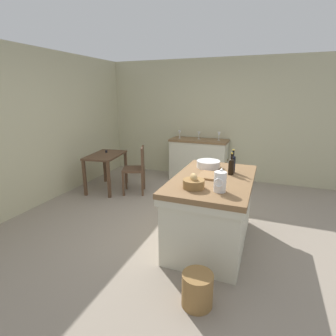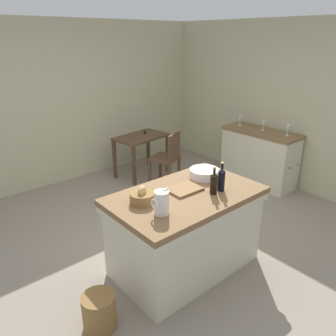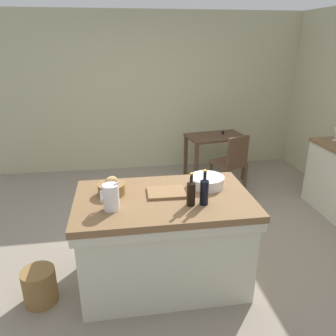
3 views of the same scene
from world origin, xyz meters
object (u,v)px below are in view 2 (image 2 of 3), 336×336
(island_table, at_px, (185,228))
(wash_bowl, at_px, (204,173))
(wooden_chair, at_px, (168,157))
(wine_glass_middle, at_px, (240,119))
(wine_glass_left, at_px, (263,123))
(writing_desk, at_px, (141,142))
(pitcher, at_px, (162,202))
(wine_glass_far_left, at_px, (288,128))
(side_cabinet, at_px, (259,157))
(bread_basket, at_px, (142,197))
(wine_bottle_dark, at_px, (221,179))
(wine_bottle_amber, at_px, (214,183))
(wicker_hamper, at_px, (99,311))
(cutting_board, at_px, (184,189))

(island_table, relative_size, wash_bowl, 4.74)
(wooden_chair, bearing_deg, wine_glass_middle, -19.33)
(wine_glass_left, xyz_separation_m, wine_glass_middle, (-0.04, 0.43, 0.01))
(writing_desk, distance_m, pitcher, 3.03)
(wine_glass_far_left, xyz_separation_m, wine_glass_middle, (-0.04, 0.87, -0.01))
(side_cabinet, bearing_deg, wash_bowl, -161.85)
(wooden_chair, xyz_separation_m, bread_basket, (-1.67, -1.60, 0.44))
(bread_basket, distance_m, wine_bottle_dark, 0.82)
(wine_bottle_amber, bearing_deg, wine_bottle_dark, -0.84)
(wine_glass_far_left, bearing_deg, wine_glass_left, 90.37)
(wash_bowl, bearing_deg, wine_glass_left, 18.21)
(bread_basket, bearing_deg, wicker_hamper, -159.72)
(side_cabinet, bearing_deg, writing_desk, 130.08)
(bread_basket, relative_size, wicker_hamper, 0.74)
(wine_bottle_dark, bearing_deg, wooden_chair, 64.33)
(bread_basket, relative_size, cutting_board, 0.71)
(pitcher, xyz_separation_m, wine_bottle_amber, (0.64, -0.02, 0.00))
(island_table, height_order, wine_glass_far_left, wine_glass_far_left)
(wine_bottle_amber, distance_m, wicker_hamper, 1.55)
(wash_bowl, relative_size, wicker_hamper, 1.01)
(island_table, distance_m, wooden_chair, 2.11)
(island_table, height_order, wine_bottle_dark, wine_bottle_dark)
(pitcher, height_order, wine_bottle_amber, wine_bottle_amber)
(island_table, xyz_separation_m, wine_bottle_amber, (0.20, -0.18, 0.52))
(cutting_board, height_order, wine_glass_far_left, wine_glass_far_left)
(island_table, bearing_deg, side_cabinet, 18.57)
(writing_desk, distance_m, wicker_hamper, 3.41)
(side_cabinet, distance_m, bread_basket, 3.04)
(wooden_chair, distance_m, wine_glass_far_left, 1.92)
(pitcher, bearing_deg, wine_glass_left, 18.77)
(wine_glass_far_left, relative_size, wicker_hamper, 0.56)
(wash_bowl, xyz_separation_m, wine_glass_left, (2.10, 0.69, 0.09))
(wine_glass_left, bearing_deg, pitcher, -161.23)
(pitcher, bearing_deg, wine_glass_far_left, 10.88)
(wooden_chair, height_order, wine_bottle_dark, wine_bottle_dark)
(side_cabinet, xyz_separation_m, wine_bottle_dark, (-2.17, -1.01, 0.55))
(wash_bowl, distance_m, wine_glass_middle, 2.34)
(island_table, xyz_separation_m, wine_glass_middle, (2.48, 1.28, 0.55))
(wine_glass_middle, bearing_deg, side_cabinet, -90.53)
(writing_desk, distance_m, wooden_chair, 0.67)
(island_table, xyz_separation_m, wicker_hamper, (-1.11, -0.12, -0.31))
(island_table, distance_m, bread_basket, 0.66)
(pitcher, bearing_deg, writing_desk, 57.41)
(wine_glass_middle, bearing_deg, wine_bottle_amber, -147.33)
(wooden_chair, distance_m, wine_bottle_amber, 2.22)
(wine_glass_far_left, relative_size, wine_glass_middle, 1.05)
(wine_glass_far_left, bearing_deg, cutting_board, -171.93)
(island_table, height_order, wooden_chair, wooden_chair)
(wine_glass_left, bearing_deg, wine_glass_far_left, -89.63)
(cutting_board, distance_m, wine_glass_far_left, 2.52)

